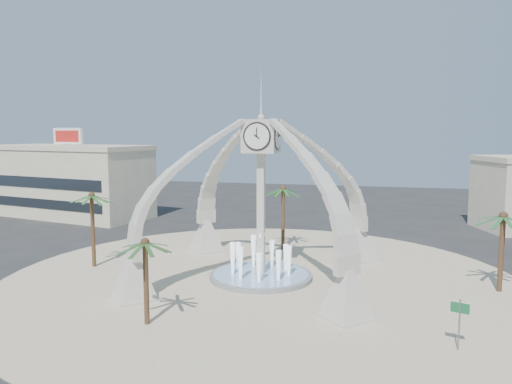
% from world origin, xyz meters
% --- Properties ---
extents(ground, '(140.00, 140.00, 0.00)m').
position_xyz_m(ground, '(0.00, 0.00, 0.00)').
color(ground, '#282828').
rests_on(ground, ground).
extents(plaza, '(40.00, 40.00, 0.06)m').
position_xyz_m(plaza, '(0.00, 0.00, 0.03)').
color(plaza, beige).
rests_on(plaza, ground).
extents(clock_tower, '(17.94, 17.94, 16.30)m').
position_xyz_m(clock_tower, '(-0.00, -0.00, 6.49)').
color(clock_tower, beige).
rests_on(clock_tower, ground).
extents(fountain, '(8.00, 8.00, 3.62)m').
position_xyz_m(fountain, '(0.00, 0.00, 0.29)').
color(fountain, gray).
rests_on(fountain, ground).
extents(building_nw, '(23.75, 13.73, 11.90)m').
position_xyz_m(building_nw, '(-32.00, 22.00, 4.83)').
color(building_nw, beige).
rests_on(building_nw, ground).
extents(palm_east, '(4.23, 4.23, 6.24)m').
position_xyz_m(palm_east, '(17.28, 1.13, 5.43)').
color(palm_east, brown).
rests_on(palm_east, ground).
extents(palm_west, '(3.61, 3.61, 6.77)m').
position_xyz_m(palm_west, '(-14.50, -0.19, 6.01)').
color(palm_west, brown).
rests_on(palm_west, ground).
extents(palm_north, '(4.88, 4.88, 6.67)m').
position_xyz_m(palm_north, '(-0.26, 9.96, 5.88)').
color(palm_north, brown).
rests_on(palm_north, ground).
extents(palm_south, '(4.39, 4.39, 5.62)m').
position_xyz_m(palm_south, '(-4.31, -10.73, 4.92)').
color(palm_south, brown).
rests_on(palm_south, ground).
extents(street_sign, '(0.98, 0.35, 2.79)m').
position_xyz_m(street_sign, '(13.06, -9.95, 1.99)').
color(street_sign, slate).
rests_on(street_sign, ground).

